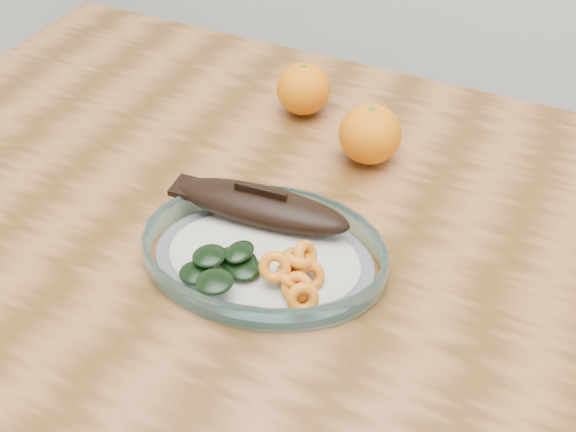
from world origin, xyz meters
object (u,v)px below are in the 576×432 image
Objects in this scene: dining_table at (303,303)px; plated_meal at (264,250)px; orange_right at (370,134)px; orange_left at (303,89)px.

plated_meal is at bearing -120.24° from dining_table.
plated_meal and orange_right have the same top height.
orange_left is 0.94× the size of orange_right.
orange_left is at bearing 151.19° from orange_right.
orange_left is (-0.08, 0.29, 0.02)m from plated_meal.
orange_right is (0.01, 0.17, 0.14)m from dining_table.
plated_meal reaches higher than dining_table.
plated_meal is 0.22m from orange_right.
dining_table is 0.22m from orange_right.
orange_right is (0.04, 0.22, 0.02)m from plated_meal.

